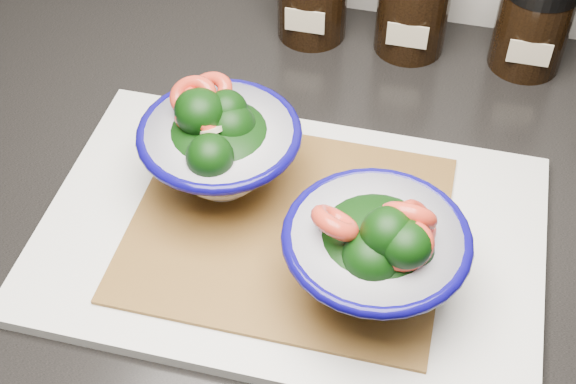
% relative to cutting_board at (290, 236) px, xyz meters
% --- Properties ---
extents(countertop, '(3.50, 0.60, 0.04)m').
position_rel_cutting_board_xyz_m(countertop, '(0.12, 0.07, -0.03)').
color(countertop, black).
rests_on(countertop, cabinet).
extents(cutting_board, '(0.45, 0.30, 0.01)m').
position_rel_cutting_board_xyz_m(cutting_board, '(0.00, 0.00, 0.00)').
color(cutting_board, silver).
rests_on(cutting_board, countertop).
extents(bamboo_mat, '(0.28, 0.24, 0.00)m').
position_rel_cutting_board_xyz_m(bamboo_mat, '(-0.00, 0.00, 0.01)').
color(bamboo_mat, olive).
rests_on(bamboo_mat, cutting_board).
extents(bowl_left, '(0.15, 0.15, 0.11)m').
position_rel_cutting_board_xyz_m(bowl_left, '(-0.08, 0.04, 0.06)').
color(bowl_left, white).
rests_on(bowl_left, bamboo_mat).
extents(bowl_right, '(0.15, 0.15, 0.11)m').
position_rel_cutting_board_xyz_m(bowl_right, '(0.08, -0.05, 0.06)').
color(bowl_right, white).
rests_on(bowl_right, bamboo_mat).
extents(spice_jar_b, '(0.08, 0.08, 0.11)m').
position_rel_cutting_board_xyz_m(spice_jar_b, '(0.06, 0.31, 0.05)').
color(spice_jar_b, black).
rests_on(spice_jar_b, countertop).
extents(spice_jar_c, '(0.08, 0.08, 0.11)m').
position_rel_cutting_board_xyz_m(spice_jar_c, '(0.19, 0.31, 0.05)').
color(spice_jar_c, black).
rests_on(spice_jar_c, countertop).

